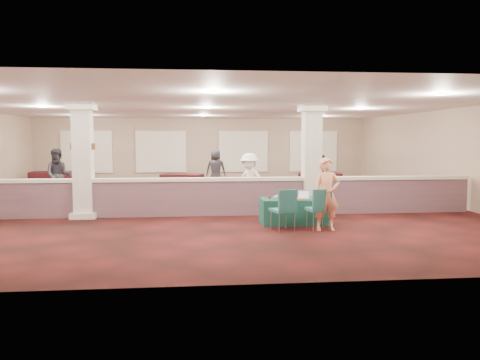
{
  "coord_description": "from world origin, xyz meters",
  "views": [
    {
      "loc": [
        -0.42,
        -14.89,
        2.2
      ],
      "look_at": [
        0.85,
        -2.0,
        1.07
      ],
      "focal_mm": 35.0,
      "sensor_mm": 36.0,
      "label": 1
    }
  ],
  "objects": [
    {
      "name": "screen_glow",
      "position": [
        2.43,
        -2.95,
        0.76
      ],
      "size": [
        0.27,
        0.01,
        0.17
      ],
      "primitive_type": "cube",
      "rotation": [
        0.0,
        0.0,
        0.01
      ],
      "color": "#B1B9D5",
      "rests_on": "near_table"
    },
    {
      "name": "far_table_back_center",
      "position": [
        -0.93,
        5.27,
        0.35
      ],
      "size": [
        1.92,
        1.37,
        0.7
      ],
      "primitive_type": "cube",
      "rotation": [
        0.0,
        0.0,
        -0.33
      ],
      "color": "black",
      "rests_on": "ground"
    },
    {
      "name": "partition_wall",
      "position": [
        0.0,
        -1.5,
        0.57
      ],
      "size": [
        15.6,
        0.28,
        1.1
      ],
      "color": "#5D3F49",
      "rests_on": "ground"
    },
    {
      "name": "yarn_grey",
      "position": [
        1.75,
        -2.89,
        0.71
      ],
      "size": [
        0.09,
        0.09,
        0.09
      ],
      "primitive_type": "sphere",
      "color": "#4E4E53",
      "rests_on": "near_table"
    },
    {
      "name": "conf_chair_main",
      "position": [
        2.6,
        -3.94,
        0.6
      ],
      "size": [
        0.57,
        0.58,
        1.01
      ],
      "rotation": [
        0.0,
        0.0,
        0.15
      ],
      "color": "#1D544C",
      "rests_on": "ground"
    },
    {
      "name": "attendee_c",
      "position": [
        4.55,
        3.04,
        0.8
      ],
      "size": [
        1.04,
        0.84,
        1.6
      ],
      "primitive_type": "imported",
      "rotation": [
        0.0,
        0.0,
        0.5
      ],
      "color": "black",
      "rests_on": "ground"
    },
    {
      "name": "yarn_red",
      "position": [
        1.53,
        -2.96,
        0.71
      ],
      "size": [
        0.09,
        0.09,
        0.09
      ],
      "primitive_type": "sphere",
      "color": "maroon",
      "rests_on": "near_table"
    },
    {
      "name": "yarn_cream",
      "position": [
        1.66,
        -3.09,
        0.71
      ],
      "size": [
        0.1,
        0.1,
        0.1
      ],
      "primitive_type": "sphere",
      "color": "#C1B69F",
      "rests_on": "near_table"
    },
    {
      "name": "knitting",
      "position": [
        2.21,
        -3.23,
        0.67
      ],
      "size": [
        0.36,
        0.27,
        0.03
      ],
      "primitive_type": "cube",
      "rotation": [
        0.0,
        0.0,
        0.01
      ],
      "color": "#CB5720",
      "rests_on": "near_table"
    },
    {
      "name": "scissors",
      "position": [
        2.75,
        -3.25,
        0.67
      ],
      "size": [
        0.11,
        0.03,
        0.01
      ],
      "primitive_type": "cube",
      "rotation": [
        0.0,
        0.0,
        0.01
      ],
      "color": "#AF2012",
      "rests_on": "near_table"
    },
    {
      "name": "attendee_a",
      "position": [
        -5.15,
        1.94,
        0.94
      ],
      "size": [
        0.97,
        0.64,
        1.87
      ],
      "primitive_type": "imported",
      "rotation": [
        0.0,
        0.0,
        0.17
      ],
      "color": "black",
      "rests_on": "ground"
    },
    {
      "name": "laptop_base",
      "position": [
        2.43,
        -3.04,
        0.67
      ],
      "size": [
        0.3,
        0.21,
        0.02
      ],
      "primitive_type": "cube",
      "rotation": [
        0.0,
        0.0,
        0.01
      ],
      "color": "silver",
      "rests_on": "near_table"
    },
    {
      "name": "attendee_b",
      "position": [
        1.35,
        0.0,
        0.88
      ],
      "size": [
        1.17,
        1.13,
        1.75
      ],
      "primitive_type": "imported",
      "rotation": [
        0.0,
        0.0,
        -0.74
      ],
      "color": "white",
      "rests_on": "ground"
    },
    {
      "name": "near_table",
      "position": [
        2.16,
        -3.0,
        0.33
      ],
      "size": [
        1.73,
        0.87,
        0.66
      ],
      "primitive_type": "cube",
      "rotation": [
        0.0,
        0.0,
        0.01
      ],
      "color": "#103A2D",
      "rests_on": "ground"
    },
    {
      "name": "ceiling",
      "position": [
        0.0,
        0.0,
        3.2
      ],
      "size": [
        16.0,
        16.0,
        0.02
      ],
      "primitive_type": "cube",
      "color": "silver",
      "rests_on": "wall_back"
    },
    {
      "name": "sconce_left",
      "position": [
        -3.78,
        -1.5,
        2.0
      ],
      "size": [
        0.12,
        0.12,
        0.18
      ],
      "color": "brown",
      "rests_on": "column_left"
    },
    {
      "name": "woman",
      "position": [
        2.75,
        -3.98,
        0.88
      ],
      "size": [
        0.63,
        0.42,
        1.76
      ],
      "primitive_type": "imported",
      "rotation": [
        0.0,
        0.0,
        0.0
      ],
      "color": "#FAA56C",
      "rests_on": "ground"
    },
    {
      "name": "far_table_front_center",
      "position": [
        2.0,
        3.0,
        0.33
      ],
      "size": [
        1.63,
        0.84,
        0.66
      ],
      "primitive_type": "cube",
      "rotation": [
        0.0,
        0.0,
        -0.02
      ],
      "color": "black",
      "rests_on": "ground"
    },
    {
      "name": "conf_chair_side",
      "position": [
        1.72,
        -4.0,
        0.6
      ],
      "size": [
        0.64,
        0.64,
        1.02
      ],
      "rotation": [
        0.0,
        0.0,
        0.32
      ],
      "color": "#1D544C",
      "rests_on": "ground"
    },
    {
      "name": "far_table_front_left",
      "position": [
        -6.5,
        2.03,
        0.37
      ],
      "size": [
        1.82,
        0.93,
        0.74
      ],
      "primitive_type": "cube",
      "rotation": [
        0.0,
        0.0,
        0.01
      ],
      "color": "black",
      "rests_on": "ground"
    },
    {
      "name": "column_left",
      "position": [
        -3.5,
        -1.5,
        1.64
      ],
      "size": [
        0.72,
        0.72,
        3.2
      ],
      "color": "white",
      "rests_on": "ground"
    },
    {
      "name": "far_table_front_right",
      "position": [
        4.99,
        1.69,
        0.35
      ],
      "size": [
        1.75,
        0.94,
        0.7
      ],
      "primitive_type": "cube",
      "rotation": [
        0.0,
        0.0,
        -0.05
      ],
      "color": "black",
      "rests_on": "ground"
    },
    {
      "name": "column_right",
      "position": [
        3.0,
        -1.5,
        1.64
      ],
      "size": [
        0.72,
        0.72,
        3.2
      ],
      "color": "white",
      "rests_on": "ground"
    },
    {
      "name": "wall_right",
      "position": [
        8.0,
        0.0,
        1.6
      ],
      "size": [
        0.04,
        16.0,
        3.2
      ],
      "primitive_type": "cube",
      "color": "gray",
      "rests_on": "ground"
    },
    {
      "name": "wall_front",
      "position": [
        0.0,
        -8.0,
        1.6
      ],
      "size": [
        16.0,
        0.04,
        3.2
      ],
      "primitive_type": "cube",
      "color": "gray",
      "rests_on": "ground"
    },
    {
      "name": "attendee_d",
      "position": [
        0.51,
        5.29,
        0.89
      ],
      "size": [
        0.92,
        0.57,
        1.77
      ],
      "primitive_type": "imported",
      "rotation": [
        0.0,
        0.0,
        3.02
      ],
      "color": "black",
      "rests_on": "ground"
    },
    {
      "name": "ground",
      "position": [
        0.0,
        0.0,
        0.0
      ],
      "size": [
        16.0,
        16.0,
        0.0
      ],
      "primitive_type": "plane",
      "color": "#3F100F",
      "rests_on": "ground"
    },
    {
      "name": "laptop_screen",
      "position": [
        2.43,
        -2.94,
        0.78
      ],
      "size": [
        0.3,
        0.01,
        0.2
      ],
      "primitive_type": "cube",
      "rotation": [
        0.0,
        0.0,
        0.01
      ],
      "color": "silver",
      "rests_on": "near_table"
    },
    {
      "name": "far_table_back_right",
      "position": [
        5.02,
        4.8,
        0.38
      ],
      "size": [
        2.04,
        1.43,
        0.75
      ],
      "primitive_type": "cube",
      "rotation": [
        0.0,
        0.0,
        -0.29
      ],
      "color": "black",
      "rests_on": "ground"
    },
    {
      "name": "sconce_right",
      "position": [
        -3.22,
        -1.5,
        2.0
      ],
      "size": [
        0.12,
        0.12,
        0.18
      ],
      "color": "brown",
      "rests_on": "column_left"
    },
    {
      "name": "far_table_back_left",
      "position": [
        -6.5,
        6.15,
        0.4
      ],
      "size": [
        2.03,
        1.12,
        0.79
      ],
      "primitive_type": "cube",
      "rotation": [
        0.0,
        0.0,
        0.08
      ],
      "color": "black",
      "rests_on": "ground"
    },
    {
      "name": "wall_back",
      "position": [
        0.0,
        8.0,
        1.6
      ],
      "size": [
        16.0,
        0.04,
        3.2
      ],
      "primitive_type": "cube",
      "color": "gray",
      "rests_on": "ground"
    }
  ]
}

